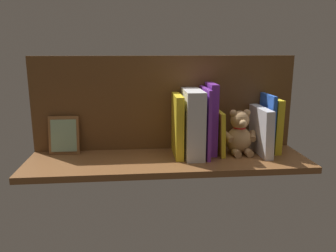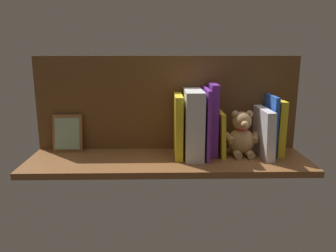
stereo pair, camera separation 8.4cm
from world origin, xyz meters
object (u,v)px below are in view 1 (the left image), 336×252
object	(u,v)px
book_0	(273,125)
teddy_bear	(239,134)
dictionary_thick_white	(193,123)
picture_frame_leaning	(64,135)

from	to	relation	value
book_0	teddy_bear	bearing A→B (deg)	7.95
book_0	teddy_bear	distance (cm)	14.03
teddy_bear	dictionary_thick_white	bearing A→B (deg)	0.37
book_0	picture_frame_leaning	size ratio (longest dim) A/B	1.42
teddy_bear	dictionary_thick_white	world-z (taller)	dictionary_thick_white
teddy_bear	picture_frame_leaning	size ratio (longest dim) A/B	1.17
book_0	picture_frame_leaning	xyz separation A→B (cm)	(78.34, -4.01, -3.10)
teddy_bear	picture_frame_leaning	bearing A→B (deg)	-7.82
book_0	teddy_bear	world-z (taller)	book_0
book_0	teddy_bear	size ratio (longest dim) A/B	1.21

